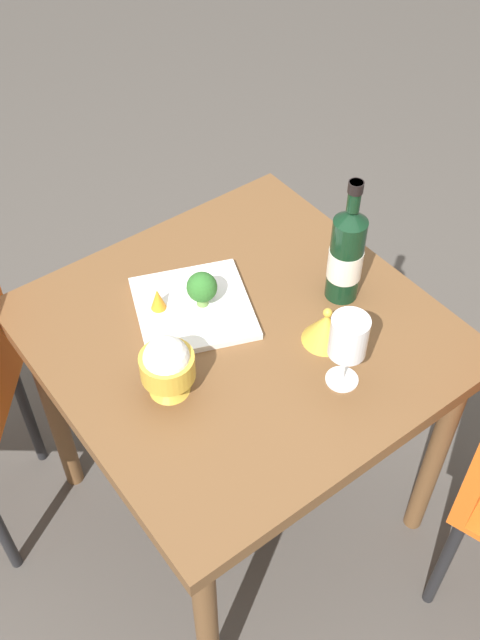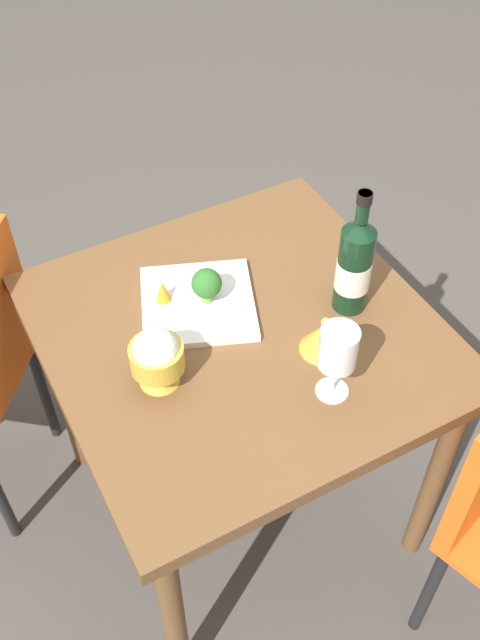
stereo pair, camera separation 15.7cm
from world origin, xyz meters
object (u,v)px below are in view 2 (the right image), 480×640
wine_bottle (354,265)px  rice_bowl_lid (324,337)px  rice_bowl (157,357)px  broccoli_floret (207,284)px  serving_plate (198,303)px  carrot_garnish_left (163,291)px  wine_glass (338,350)px

wine_bottle → rice_bowl_lid: (-0.12, -0.08, -0.08)m
rice_bowl → broccoli_floret: (0.18, 0.15, -0.01)m
serving_plate → carrot_garnish_left: (-0.07, 0.04, 0.04)m
wine_glass → serving_plate: 0.39m
wine_glass → rice_bowl_lid: wine_glass is taller
wine_bottle → rice_bowl_lid: 0.17m
serving_plate → broccoli_floret: broccoli_floret is taller
rice_bowl → broccoli_floret: 0.23m
rice_bowl_lid → serving_plate: rice_bowl_lid is taller
rice_bowl_lid → broccoli_floret: size_ratio=1.17×
wine_bottle → rice_bowl_lid: wine_bottle is taller
wine_glass → rice_bowl_lid: size_ratio=1.79×
carrot_garnish_left → wine_glass: bearing=-63.0°
rice_bowl_lid → carrot_garnish_left: 0.37m
serving_plate → broccoli_floret: (0.02, -0.01, 0.06)m
wine_bottle → broccoli_floret: (-0.28, 0.15, -0.06)m
rice_bowl_lid → rice_bowl: bearing=165.7°
wine_glass → carrot_garnish_left: size_ratio=3.27×
rice_bowl_lid → wine_glass: bearing=-113.2°
serving_plate → carrot_garnish_left: size_ratio=5.92×
rice_bowl → carrot_garnish_left: 0.22m
carrot_garnish_left → wine_bottle: bearing=-28.6°
broccoli_floret → carrot_garnish_left: size_ratio=1.57×
wine_bottle → rice_bowl_lid: size_ratio=3.11×
wine_bottle → broccoli_floret: bearing=151.8°
serving_plate → rice_bowl_lid: bearing=-53.7°
serving_plate → wine_glass: bearing=-69.2°
wine_glass → rice_bowl: size_ratio=1.26×
rice_bowl → carrot_garnish_left: (0.10, 0.19, -0.03)m
wine_bottle → rice_bowl: bearing=179.5°
rice_bowl_lid → carrot_garnish_left: rice_bowl_lid is taller
serving_plate → broccoli_floret: bearing=-23.6°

